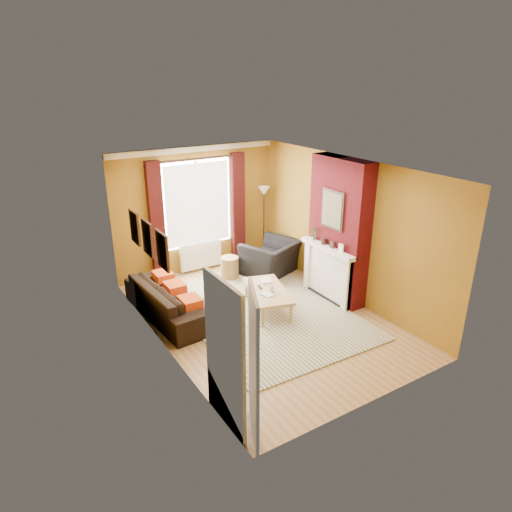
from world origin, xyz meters
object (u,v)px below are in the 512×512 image
object	(u,v)px
armchair	(271,258)
floor_lamp	(264,203)
coffee_table	(268,292)
sofa	(170,300)
wicker_stool	(230,268)

from	to	relation	value
armchair	floor_lamp	world-z (taller)	floor_lamp
coffee_table	floor_lamp	distance (m)	2.77
coffee_table	floor_lamp	xyz separation A→B (m)	(1.32, 2.20, 1.03)
sofa	armchair	world-z (taller)	armchair
sofa	coffee_table	world-z (taller)	sofa
wicker_stool	armchair	bearing A→B (deg)	-16.13
armchair	floor_lamp	distance (m)	1.33
armchair	coffee_table	world-z (taller)	armchair
sofa	coffee_table	bearing A→B (deg)	-119.80
sofa	floor_lamp	world-z (taller)	floor_lamp
armchair	wicker_stool	size ratio (longest dim) A/B	2.37
coffee_table	wicker_stool	distance (m)	1.71
coffee_table	wicker_stool	world-z (taller)	wicker_stool
wicker_stool	sofa	bearing A→B (deg)	-152.62
coffee_table	floor_lamp	world-z (taller)	floor_lamp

